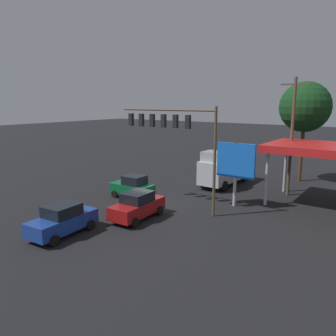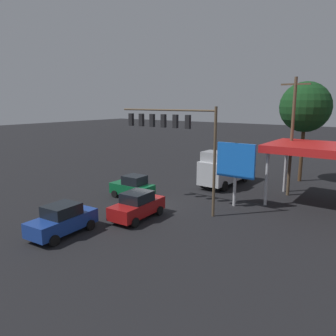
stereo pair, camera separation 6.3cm
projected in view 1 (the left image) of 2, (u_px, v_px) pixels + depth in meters
ground_plane at (153, 205)px, 26.15m from camera, size 200.00×200.00×0.00m
traffic_signal_assembly at (172, 129)px, 24.56m from camera, size 8.55×0.43×7.81m
utility_pole at (292, 135)px, 27.93m from camera, size 2.40×0.26×10.15m
gas_station_canopy at (333, 150)px, 24.91m from camera, size 9.51×6.16×4.85m
price_sign at (236, 162)px, 25.30m from camera, size 3.09×0.27×5.01m
delivery_truck at (224, 168)px, 32.16m from camera, size 2.70×6.86×3.58m
sedan_waiting at (63, 220)px, 20.20m from camera, size 2.31×4.52×1.93m
hatchback_crossing at (133, 187)px, 28.05m from camera, size 3.84×2.04×1.97m
sedan_far at (137, 205)px, 23.00m from camera, size 2.24×4.49×1.93m
street_tree at (305, 107)px, 32.70m from camera, size 5.02×5.02×10.12m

